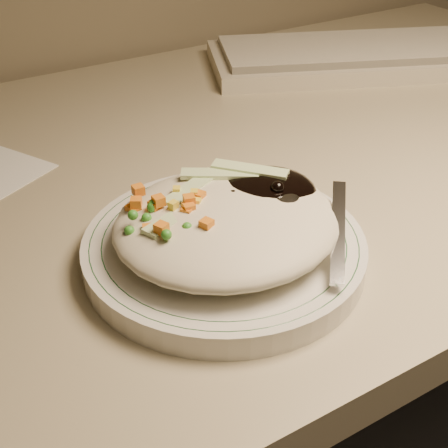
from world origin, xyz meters
TOP-DOWN VIEW (x-y plane):
  - desk at (0.00, 1.38)m, footprint 1.40×0.70m
  - plate at (-0.10, 1.21)m, footprint 0.24×0.24m
  - plate_rim at (-0.10, 1.21)m, footprint 0.23×0.23m
  - meal at (-0.09, 1.21)m, footprint 0.21×0.19m
  - keyboard at (0.35, 1.51)m, footprint 0.51×0.35m

SIDE VIEW (x-z plane):
  - desk at x=0.00m, z-range 0.17..0.91m
  - plate at x=-0.10m, z-range 0.74..0.76m
  - keyboard at x=0.35m, z-range 0.74..0.77m
  - plate_rim at x=-0.10m, z-range 0.76..0.76m
  - meal at x=-0.09m, z-range 0.76..0.81m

